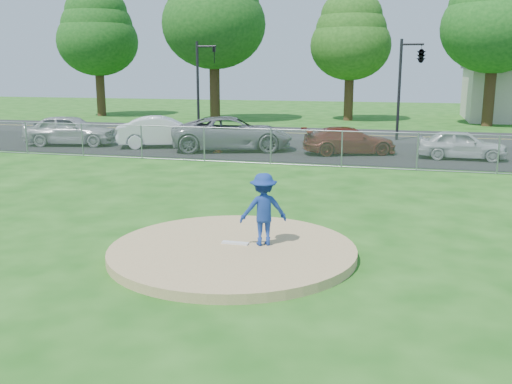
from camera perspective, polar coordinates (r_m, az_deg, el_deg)
ground at (r=22.04m, az=5.35°, el=1.73°), size 120.00×120.00×0.00m
pitchers_mound at (r=12.55m, az=-2.36°, el=-5.90°), size 5.40×5.40×0.20m
pitching_rubber at (r=12.69m, az=-2.09°, el=-5.12°), size 0.60×0.15×0.04m
chain_link_fence at (r=23.87m, az=6.19°, el=4.35°), size 40.00×0.06×1.50m
parking_lot at (r=28.39m, az=7.55°, el=4.05°), size 50.00×8.00×0.01m
street at (r=35.78m, az=9.12°, el=5.69°), size 60.00×7.00×0.01m
tree_far_left at (r=51.30m, az=-15.60°, el=15.24°), size 6.72×6.72×10.74m
tree_left at (r=45.01m, az=-4.27°, el=17.63°), size 7.84×7.84×12.53m
tree_center at (r=45.67m, az=9.46°, el=15.20°), size 6.16×6.16×9.84m
tree_right at (r=43.87m, az=22.89°, el=16.11°), size 7.28×7.28×11.63m
traffic_signal_left at (r=35.59m, az=-5.49°, el=11.17°), size 1.28×0.20×5.60m
traffic_signal_center at (r=33.39m, az=15.99°, el=12.84°), size 1.42×2.48×5.60m
pitcher at (r=12.44m, az=0.74°, el=-1.74°), size 1.18×0.96×1.60m
traffic_cone at (r=27.82m, az=-3.84°, el=4.66°), size 0.34×0.34×0.66m
parked_car_silver at (r=31.87m, az=-18.09°, el=5.92°), size 5.02×2.81×1.61m
parked_car_white at (r=30.01m, az=-9.20°, el=5.96°), size 5.03×3.42×1.57m
parked_car_gray at (r=28.48m, az=-2.40°, el=5.87°), size 6.55×4.51×1.66m
parked_car_darkred at (r=27.54m, az=9.30°, el=5.10°), size 4.76×3.23×1.28m
parked_car_pearl at (r=27.27m, az=19.89°, el=4.49°), size 3.87×1.61×1.31m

